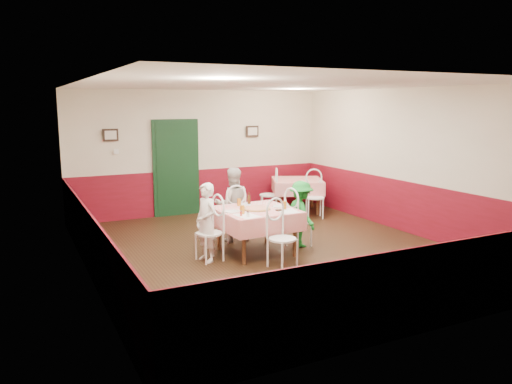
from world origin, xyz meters
name	(u,v)px	position (x,y,z in m)	size (l,w,h in m)	color
floor	(272,251)	(0.00, 0.00, 0.00)	(7.00, 7.00, 0.00)	black
ceiling	(273,85)	(0.00, 0.00, 2.80)	(7.00, 7.00, 0.00)	white
back_wall	(200,152)	(0.00, 3.50, 1.40)	(6.00, 0.10, 2.80)	beige
front_wall	(429,209)	(0.00, -3.50, 1.40)	(6.00, 0.10, 2.80)	beige
left_wall	(85,182)	(-3.00, 0.00, 1.40)	(0.10, 7.00, 2.80)	beige
right_wall	(409,161)	(3.00, 0.00, 1.40)	(0.10, 7.00, 2.80)	beige
wainscot_back	(201,191)	(0.00, 3.48, 0.50)	(6.00, 0.03, 1.00)	maroon
wainscot_front	(423,290)	(0.00, -3.48, 0.50)	(6.00, 0.03, 1.00)	maroon
wainscot_left	(90,244)	(-2.98, 0.00, 0.50)	(0.03, 7.00, 1.00)	maroon
wainscot_right	(406,207)	(2.98, 0.00, 0.50)	(0.03, 7.00, 1.00)	maroon
door	(176,169)	(-0.60, 3.45, 1.05)	(0.96, 0.06, 2.10)	black
picture_left	(111,135)	(-2.00, 3.45, 1.85)	(0.32, 0.03, 0.26)	black
picture_right	(252,131)	(1.30, 3.45, 1.85)	(0.32, 0.03, 0.26)	black
thermostat	(116,152)	(-1.90, 3.45, 1.50)	(0.10, 0.03, 0.10)	white
main_table	(256,231)	(-0.30, 0.01, 0.38)	(1.22, 1.22, 0.77)	red
second_table	(297,196)	(2.05, 2.58, 0.38)	(1.12, 1.12, 0.77)	red
chair_left	(209,233)	(-1.15, -0.03, 0.45)	(0.42, 0.42, 0.90)	white
chair_right	(298,222)	(0.55, 0.04, 0.45)	(0.42, 0.42, 0.90)	white
chair_far	(234,217)	(-0.34, 0.85, 0.45)	(0.42, 0.42, 0.90)	white
chair_near	(283,239)	(-0.27, -0.84, 0.45)	(0.42, 0.42, 0.90)	white
chair_second_a	(269,195)	(1.30, 2.58, 0.45)	(0.42, 0.42, 0.90)	white
chair_second_b	(315,198)	(2.05, 1.83, 0.45)	(0.42, 0.42, 0.90)	white
pizza	(257,209)	(-0.31, -0.03, 0.77)	(0.44, 0.44, 0.03)	#B74723
plate_left	(232,211)	(-0.75, -0.02, 0.77)	(0.25, 0.25, 0.01)	white
plate_right	(280,206)	(0.14, 0.00, 0.77)	(0.25, 0.25, 0.01)	white
plate_far	(244,204)	(-0.32, 0.43, 0.77)	(0.25, 0.25, 0.01)	white
glass_a	(242,210)	(-0.67, -0.23, 0.83)	(0.08, 0.08, 0.14)	#BF7219
glass_b	(284,205)	(0.11, -0.22, 0.83)	(0.07, 0.07, 0.13)	#BF7219
glass_c	(239,202)	(-0.44, 0.39, 0.82)	(0.07, 0.07, 0.13)	#BF7219
beer_bottle	(249,199)	(-0.24, 0.40, 0.86)	(0.05, 0.05, 0.20)	#381C0A
shaker_a	(248,214)	(-0.68, -0.46, 0.81)	(0.04, 0.04, 0.09)	silver
shaker_b	(248,214)	(-0.67, -0.47, 0.81)	(0.04, 0.04, 0.09)	silver
shaker_c	(241,213)	(-0.75, -0.37, 0.81)	(0.04, 0.04, 0.09)	#B23319
menu_left	(247,216)	(-0.65, -0.38, 0.76)	(0.30, 0.40, 0.00)	white
menu_right	(288,211)	(0.10, -0.36, 0.76)	(0.30, 0.40, 0.00)	white
wallet	(280,210)	(-0.01, -0.28, 0.77)	(0.11, 0.09, 0.02)	black
diner_left	(206,222)	(-1.20, -0.03, 0.63)	(0.46, 0.30, 1.27)	gray
diner_far	(232,204)	(-0.34, 0.90, 0.68)	(0.66, 0.51, 1.36)	gray
diner_right	(301,214)	(0.60, 0.04, 0.58)	(0.75, 0.43, 1.17)	gray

